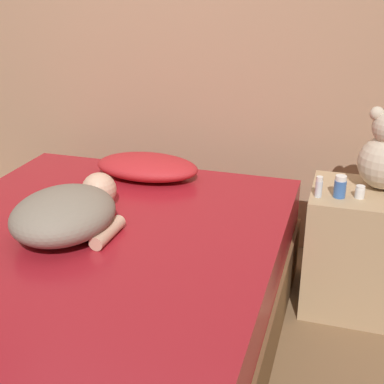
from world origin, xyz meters
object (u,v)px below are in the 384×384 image
object	(u,v)px
bottle_blue	(340,187)
bottle_clear	(319,187)
bottle_white	(360,192)
person_lying	(68,212)
pillow	(147,167)

from	to	relation	value
bottle_blue	bottle_clear	distance (m)	0.10
bottle_white	bottle_clear	distance (m)	0.19
bottle_white	bottle_blue	bearing A→B (deg)	-168.38
bottle_blue	bottle_white	world-z (taller)	bottle_blue
bottle_white	bottle_clear	world-z (taller)	bottle_clear
person_lying	bottle_white	xyz separation A→B (m)	(1.18, 0.57, 0.01)
bottle_white	pillow	bearing A→B (deg)	173.13
person_lying	bottle_white	bearing A→B (deg)	26.88
bottle_blue	bottle_clear	bearing A→B (deg)	-165.42
person_lying	bottle_clear	xyz separation A→B (m)	(1.00, 0.53, 0.03)
pillow	person_lying	size ratio (longest dim) A/B	0.86
pillow	bottle_white	distance (m)	1.10
bottle_white	bottle_clear	bearing A→B (deg)	-166.86
pillow	bottle_blue	world-z (taller)	bottle_blue
person_lying	bottle_blue	xyz separation A→B (m)	(1.09, 0.55, 0.03)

